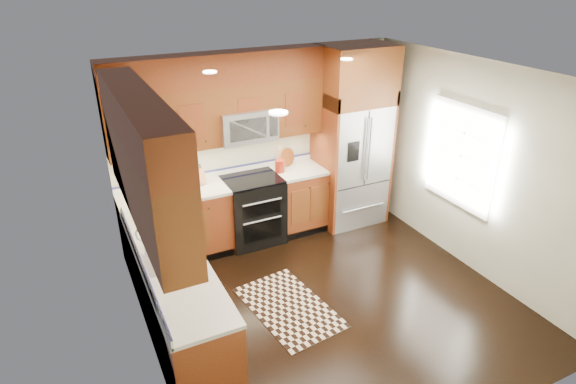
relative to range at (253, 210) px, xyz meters
name	(u,v)px	position (x,y,z in m)	size (l,w,h in m)	color
ground	(329,300)	(0.25, -1.67, -0.47)	(4.00, 4.00, 0.00)	black
wall_back	(259,143)	(0.25, 0.33, 0.83)	(4.00, 0.02, 2.60)	silver
wall_left	(140,245)	(-1.75, -1.67, 0.83)	(0.02, 4.00, 2.60)	silver
wall_right	(474,169)	(2.25, -1.67, 0.83)	(0.02, 4.00, 2.60)	silver
window	(462,156)	(2.23, -1.47, 0.93)	(0.04, 1.10, 1.30)	white
base_cabinets	(201,255)	(-0.98, -0.77, -0.02)	(2.85, 3.00, 0.90)	brown
countertop	(207,214)	(-0.84, -0.65, 0.45)	(2.86, 3.01, 0.04)	silver
upper_cabinets	(192,121)	(-0.90, -0.58, 1.56)	(2.85, 3.00, 1.15)	brown
range	(253,210)	(0.00, 0.00, 0.00)	(0.76, 0.67, 0.95)	black
microwave	(246,125)	(0.00, 0.13, 1.19)	(0.76, 0.40, 0.42)	#B2B2B7
refrigerator	(352,137)	(1.55, -0.04, 0.83)	(0.98, 0.75, 2.60)	#B2B2B7
sink_faucet	(167,255)	(-1.48, -1.44, 0.52)	(0.54, 0.44, 0.37)	#B2B2B7
rug	(289,307)	(-0.23, -1.58, -0.46)	(0.78, 1.29, 0.01)	black
knife_block	(199,176)	(-0.67, 0.16, 0.58)	(0.13, 0.16, 0.27)	tan
utensil_crock	(280,163)	(0.44, 0.05, 0.60)	(0.17, 0.17, 0.38)	maroon
cutting_board	(287,165)	(0.64, 0.21, 0.48)	(0.26, 0.26, 0.02)	brown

